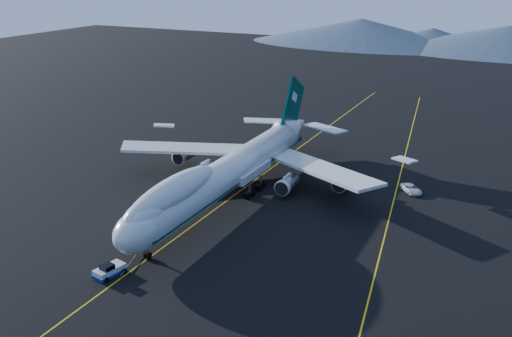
% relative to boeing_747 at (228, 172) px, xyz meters
% --- Properties ---
extents(ground, '(500.00, 500.00, 0.00)m').
position_rel_boeing_747_xyz_m(ground, '(-0.00, -0.03, -5.81)').
color(ground, black).
rests_on(ground, ground).
extents(taxiway_line_main, '(0.25, 220.00, 0.01)m').
position_rel_boeing_747_xyz_m(taxiway_line_main, '(-0.00, -0.03, -5.80)').
color(taxiway_line_main, '#E1BB0D').
rests_on(taxiway_line_main, ground).
extents(taxiway_line_side, '(28.08, 198.09, 0.01)m').
position_rel_boeing_747_xyz_m(taxiway_line_side, '(30.00, 9.97, -5.80)').
color(taxiway_line_side, '#E1BB0D').
rests_on(taxiway_line_side, ground).
extents(boeing_747, '(59.62, 72.43, 19.37)m').
position_rel_boeing_747_xyz_m(boeing_747, '(0.00, 0.00, 0.00)').
color(boeing_747, silver).
rests_on(boeing_747, ground).
extents(pushback_tug, '(3.53, 5.25, 2.12)m').
position_rel_boeing_747_xyz_m(pushback_tug, '(-2.05, -33.20, -5.15)').
color(pushback_tug, silver).
rests_on(pushback_tug, ground).
extents(service_van, '(5.59, 5.86, 1.54)m').
position_rel_boeing_747_xyz_m(service_van, '(31.54, 19.68, -5.04)').
color(service_van, white).
rests_on(service_van, ground).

